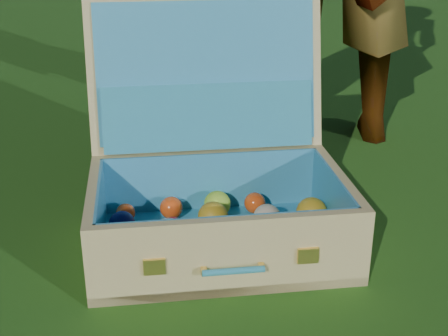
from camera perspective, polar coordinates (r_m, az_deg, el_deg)
ground at (r=1.42m, az=-5.19°, el=-8.73°), size 60.00×60.00×0.00m
suitcase at (r=1.47m, az=-0.96°, el=-0.58°), size 0.70×0.65×0.55m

